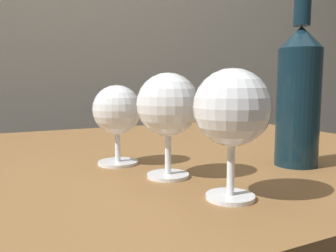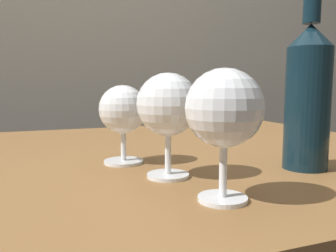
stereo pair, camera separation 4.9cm
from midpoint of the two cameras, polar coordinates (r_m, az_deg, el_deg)
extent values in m
cube|color=brown|center=(0.66, -13.04, -6.25)|extent=(1.29, 0.84, 0.03)
cylinder|color=brown|center=(1.34, 9.68, -16.83)|extent=(0.06, 0.06, 0.75)
cylinder|color=white|center=(0.42, 6.77, -11.47)|extent=(0.06, 0.06, 0.00)
cylinder|color=white|center=(0.40, 6.85, -6.23)|extent=(0.01, 0.01, 0.07)
sphere|color=white|center=(0.40, 6.99, 3.04)|extent=(0.09, 0.09, 0.09)
ellipsoid|color=#470A16|center=(0.40, 6.98, 2.49)|extent=(0.08, 0.08, 0.03)
cylinder|color=white|center=(0.50, -2.81, -8.10)|extent=(0.06, 0.06, 0.00)
cylinder|color=white|center=(0.50, -2.84, -3.87)|extent=(0.01, 0.01, 0.07)
sphere|color=white|center=(0.49, -2.88, 3.55)|extent=(0.09, 0.09, 0.09)
ellipsoid|color=gold|center=(0.49, -2.88, 2.88)|extent=(0.08, 0.08, 0.03)
cylinder|color=white|center=(0.59, -10.57, -5.93)|extent=(0.07, 0.07, 0.00)
cylinder|color=white|center=(0.59, -10.64, -2.82)|extent=(0.01, 0.01, 0.06)
sphere|color=white|center=(0.58, -10.76, 2.66)|extent=(0.08, 0.08, 0.08)
ellipsoid|color=maroon|center=(0.58, -10.76, 2.66)|extent=(0.07, 0.07, 0.04)
cylinder|color=#0F232D|center=(0.59, 18.33, 2.81)|extent=(0.07, 0.07, 0.19)
cone|color=#0F232D|center=(0.59, 18.75, 13.62)|extent=(0.07, 0.07, 0.04)
cylinder|color=#0F232D|center=(0.60, 18.96, 18.72)|extent=(0.03, 0.03, 0.07)
camera|label=1|loc=(0.02, -92.86, -0.35)|focal=37.22mm
camera|label=2|loc=(0.02, 87.14, 0.35)|focal=37.22mm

